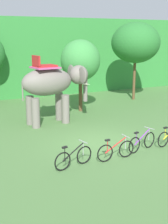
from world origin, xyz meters
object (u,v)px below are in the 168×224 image
object	(u,v)px
tree_far_right	(136,43)
tree_right	(80,61)
bike_purple	(142,142)
elephant	(53,84)
bike_black	(74,157)
bike_red	(116,150)

from	to	relation	value
tree_far_right	tree_right	bearing A→B (deg)	-162.70
tree_far_right	bike_purple	bearing A→B (deg)	-122.50
tree_right	bike_purple	bearing A→B (deg)	-94.37
elephant	bike_black	distance (m)	6.41
tree_right	bike_purple	size ratio (longest dim) A/B	2.74
bike_purple	bike_red	bearing A→B (deg)	-166.31
bike_black	bike_purple	distance (m)	3.34
tree_far_right	elephant	bearing A→B (deg)	-156.00
tree_right	bike_purple	distance (m)	8.06
bike_black	bike_red	world-z (taller)	same
bike_purple	bike_black	bearing A→B (deg)	-174.66
tree_right	bike_red	size ratio (longest dim) A/B	2.67
bike_red	bike_purple	bearing A→B (deg)	13.69
tree_far_right	bike_purple	world-z (taller)	tree_far_right
elephant	tree_far_right	bearing A→B (deg)	24.00
tree_right	tree_far_right	distance (m)	5.59
tree_right	bike_black	distance (m)	9.19
bike_black	bike_red	xyz separation A→B (m)	(1.79, -0.06, 0.00)
bike_red	bike_purple	size ratio (longest dim) A/B	1.03
bike_black	bike_red	size ratio (longest dim) A/B	0.98
elephant	bike_red	size ratio (longest dim) A/B	2.47
elephant	bike_red	bearing A→B (deg)	-86.09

